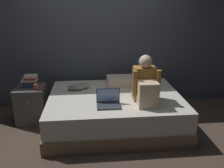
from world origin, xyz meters
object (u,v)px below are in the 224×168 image
bed (115,110)px  mug (36,87)px  pillow (124,81)px  book_stack (30,81)px  nightstand (32,104)px  person_sitting (145,85)px  laptop (108,102)px  clothes_pile (79,87)px

bed → mug: mug is taller
pillow → book_stack: book_stack is taller
nightstand → pillow: 1.54m
nightstand → pillow: size_ratio=1.03×
person_sitting → book_stack: person_sitting is taller
bed → book_stack: 1.38m
bed → nightstand: bearing=169.2°
person_sitting → nightstand: bearing=162.6°
nightstand → mug: bearing=-42.7°
nightstand → person_sitting: 1.83m
nightstand → laptop: (1.17, -0.60, 0.26)m
bed → nightstand: nightstand is taller
bed → pillow: bearing=66.3°
person_sitting → book_stack: bearing=161.3°
book_stack → clothes_pile: bearing=0.8°
bed → laptop: 0.48m
person_sitting → clothes_pile: 1.12m
person_sitting → pillow: size_ratio=1.17×
laptop → mug: (-1.04, 0.48, 0.07)m
bed → pillow: pillow is taller
pillow → clothes_pile: size_ratio=1.68×
person_sitting → mug: 1.62m
laptop → clothes_pile: 0.77m
laptop → bed: bearing=70.4°
nightstand → person_sitting: person_sitting is taller
person_sitting → mug: (-1.56, 0.41, -0.13)m
pillow → book_stack: size_ratio=2.39×
pillow → book_stack: bearing=-173.7°
book_stack → clothes_pile: size_ratio=0.70×
clothes_pile → bed: bearing=-28.5°
nightstand → person_sitting: (1.69, -0.53, 0.46)m
nightstand → clothes_pile: size_ratio=1.73×
book_stack → laptop: bearing=-28.8°
person_sitting → laptop: person_sitting is taller
nightstand → laptop: bearing=-27.1°
mug → clothes_pile: mug is taller
bed → laptop: (-0.13, -0.35, 0.31)m
book_stack → nightstand: bearing=-110.9°
bed → laptop: bearing=-109.6°
person_sitting → bed: bearing=144.1°
pillow → clothes_pile: (-0.74, -0.15, -0.02)m
pillow → person_sitting: bearing=-75.2°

